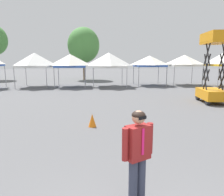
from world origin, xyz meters
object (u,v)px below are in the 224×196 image
(canopy_tent_far_right, at_px, (109,60))
(traffic_cone_lot_center, at_px, (92,120))
(person_foreground, at_px, (138,152))
(tree_behind_tents_left, at_px, (84,45))
(canopy_tent_right_of_center, at_px, (184,61))
(canopy_tent_far_left, at_px, (35,60))
(canopy_tent_center, at_px, (150,61))
(scissor_lift, at_px, (213,82))
(canopy_tent_behind_left, at_px, (70,61))

(canopy_tent_far_right, xyz_separation_m, traffic_cone_lot_center, (-1.62, -13.59, -2.43))
(person_foreground, height_order, tree_behind_tents_left, tree_behind_tents_left)
(traffic_cone_lot_center, bearing_deg, canopy_tent_right_of_center, 55.35)
(canopy_tent_far_left, distance_m, canopy_tent_center, 11.94)
(scissor_lift, distance_m, person_foreground, 11.42)
(scissor_lift, bearing_deg, traffic_cone_lot_center, -149.65)
(canopy_tent_center, relative_size, traffic_cone_lot_center, 6.02)
(person_foreground, xyz_separation_m, tree_behind_tents_left, (-2.13, 26.76, 3.74))
(canopy_tent_behind_left, xyz_separation_m, canopy_tent_far_right, (3.88, -0.10, 0.07))
(canopy_tent_far_right, height_order, tree_behind_tents_left, tree_behind_tents_left)
(canopy_tent_center, relative_size, scissor_lift, 0.73)
(canopy_tent_behind_left, distance_m, tree_behind_tents_left, 8.59)
(canopy_tent_right_of_center, bearing_deg, canopy_tent_center, 178.03)
(canopy_tent_center, height_order, tree_behind_tents_left, tree_behind_tents_left)
(scissor_lift, bearing_deg, tree_behind_tents_left, 116.77)
(person_foreground, bearing_deg, canopy_tent_far_left, 109.64)
(canopy_tent_far_left, height_order, canopy_tent_center, canopy_tent_far_left)
(canopy_tent_far_right, relative_size, person_foreground, 1.94)
(canopy_tent_right_of_center, distance_m, traffic_cone_lot_center, 17.60)
(canopy_tent_far_left, relative_size, traffic_cone_lot_center, 6.50)
(canopy_tent_behind_left, height_order, canopy_tent_right_of_center, canopy_tent_behind_left)
(canopy_tent_right_of_center, height_order, scissor_lift, scissor_lift)
(canopy_tent_far_left, height_order, canopy_tent_right_of_center, canopy_tent_far_left)
(canopy_tent_center, height_order, person_foreground, canopy_tent_center)
(canopy_tent_far_right, height_order, canopy_tent_center, canopy_tent_far_right)
(tree_behind_tents_left, xyz_separation_m, traffic_cone_lot_center, (1.29, -21.96, -4.51))
(canopy_tent_far_right, relative_size, scissor_lift, 0.80)
(canopy_tent_right_of_center, relative_size, tree_behind_tents_left, 0.47)
(canopy_tent_behind_left, bearing_deg, tree_behind_tents_left, 83.28)
(canopy_tent_behind_left, relative_size, person_foreground, 1.85)
(tree_behind_tents_left, distance_m, traffic_cone_lot_center, 22.45)
(person_foreground, bearing_deg, canopy_tent_behind_left, 99.51)
(canopy_tent_far_right, distance_m, canopy_tent_center, 4.55)
(scissor_lift, height_order, traffic_cone_lot_center, scissor_lift)
(canopy_tent_right_of_center, distance_m, scissor_lift, 10.29)
(tree_behind_tents_left, height_order, traffic_cone_lot_center, tree_behind_tents_left)
(scissor_lift, bearing_deg, canopy_tent_far_left, 144.75)
(canopy_tent_center, xyz_separation_m, person_foreground, (-5.25, -19.28, -1.55))
(person_foreground, bearing_deg, scissor_lift, 53.96)
(canopy_tent_behind_left, distance_m, person_foreground, 18.83)
(canopy_tent_far_left, height_order, canopy_tent_far_right, canopy_tent_far_right)
(person_foreground, distance_m, traffic_cone_lot_center, 4.94)
(canopy_tent_right_of_center, bearing_deg, traffic_cone_lot_center, -124.65)
(canopy_tent_far_right, height_order, scissor_lift, scissor_lift)
(canopy_tent_far_right, distance_m, person_foreground, 18.49)
(canopy_tent_center, height_order, traffic_cone_lot_center, canopy_tent_center)
(canopy_tent_far_right, xyz_separation_m, canopy_tent_right_of_center, (8.29, 0.75, -0.03))
(canopy_tent_far_left, relative_size, person_foreground, 1.93)
(scissor_lift, bearing_deg, person_foreground, -126.04)
(tree_behind_tents_left, bearing_deg, canopy_tent_center, -45.41)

